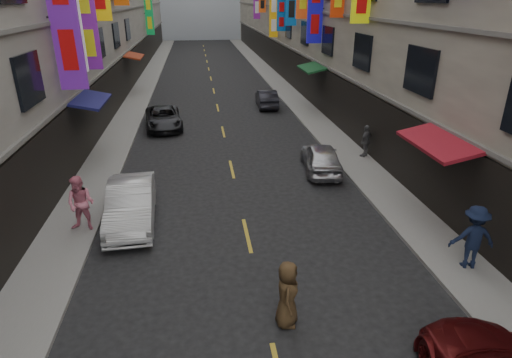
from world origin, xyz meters
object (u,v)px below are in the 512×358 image
object	(u,v)px
car_left_mid	(131,204)
car_right_far	(267,98)
pedestrian_rnear	(473,237)
pedestrian_rfar	(366,141)
car_right_mid	(321,157)
pedestrian_lfar	(81,204)
pedestrian_crossing	(287,294)
car_left_far	(163,118)
scooter_far_right	(321,157)

from	to	relation	value
car_left_mid	car_right_far	world-z (taller)	car_left_mid
pedestrian_rnear	pedestrian_rfar	distance (m)	9.35
car_right_mid	pedestrian_rnear	size ratio (longest dim) A/B	1.99
pedestrian_lfar	pedestrian_crossing	bearing A→B (deg)	-29.76
pedestrian_rnear	car_left_far	bearing A→B (deg)	-48.42
car_left_mid	car_right_far	size ratio (longest dim) A/B	1.16
pedestrian_rnear	pedestrian_rfar	bearing A→B (deg)	-82.19
pedestrian_lfar	scooter_far_right	bearing A→B (deg)	39.15
pedestrian_rfar	car_right_mid	bearing A→B (deg)	-14.73
pedestrian_lfar	pedestrian_rfar	bearing A→B (deg)	37.00
scooter_far_right	car_left_far	world-z (taller)	car_left_far
scooter_far_right	car_left_mid	distance (m)	9.19
car_right_far	pedestrian_lfar	xyz separation A→B (m)	(-8.92, -16.79, 0.45)
car_right_mid	pedestrian_lfar	world-z (taller)	pedestrian_lfar
pedestrian_lfar	car_right_far	bearing A→B (deg)	74.09
car_right_mid	pedestrian_lfar	distance (m)	10.34
pedestrian_lfar	pedestrian_rfar	distance (m)	13.23
pedestrian_rnear	car_right_far	bearing A→B (deg)	-72.10
car_right_far	pedestrian_rfar	world-z (taller)	pedestrian_rfar
car_left_far	pedestrian_rnear	bearing A→B (deg)	-65.51
car_left_far	pedestrian_crossing	world-z (taller)	pedestrian_crossing
car_left_far	pedestrian_crossing	distance (m)	18.02
pedestrian_crossing	pedestrian_lfar	bearing A→B (deg)	59.61
car_left_mid	car_right_mid	xyz separation A→B (m)	(7.89, 3.80, -0.07)
scooter_far_right	car_right_far	world-z (taller)	car_right_far
scooter_far_right	car_left_mid	xyz separation A→B (m)	(-8.07, -4.40, 0.28)
car_right_mid	pedestrian_crossing	distance (m)	10.18
car_left_mid	pedestrian_rnear	size ratio (longest dim) A/B	2.28
scooter_far_right	pedestrian_rnear	world-z (taller)	pedestrian_rnear
car_left_mid	pedestrian_rfar	xyz separation A→B (m)	(10.49, 5.09, 0.19)
car_right_mid	pedestrian_rnear	world-z (taller)	pedestrian_rnear
scooter_far_right	pedestrian_rfar	distance (m)	2.56
car_left_far	pedestrian_rfar	xyz separation A→B (m)	(10.10, -6.75, 0.29)
pedestrian_crossing	car_right_mid	bearing A→B (deg)	-8.92
pedestrian_rnear	pedestrian_rfar	xyz separation A→B (m)	(0.47, 9.34, -0.17)
scooter_far_right	pedestrian_rnear	size ratio (longest dim) A/B	0.90
car_left_mid	pedestrian_rfar	bearing A→B (deg)	22.63
car_left_far	pedestrian_rfar	distance (m)	12.15
car_left_mid	car_right_mid	size ratio (longest dim) A/B	1.15
car_right_mid	pedestrian_rfar	size ratio (longest dim) A/B	2.43
car_right_mid	car_right_far	xyz separation A→B (m)	(-0.48, 12.50, -0.03)
car_right_mid	car_left_mid	bearing A→B (deg)	32.48
car_right_far	pedestrian_crossing	world-z (taller)	pedestrian_crossing
car_right_far	pedestrian_lfar	world-z (taller)	pedestrian_lfar
pedestrian_lfar	pedestrian_rfar	xyz separation A→B (m)	(12.00, 5.58, -0.17)
car_right_mid	pedestrian_rnear	distance (m)	8.34
car_left_mid	pedestrian_rfar	size ratio (longest dim) A/B	2.78
scooter_far_right	pedestrian_rnear	xyz separation A→B (m)	(1.96, -8.66, 0.64)
car_right_far	pedestrian_rnear	world-z (taller)	pedestrian_rnear
car_right_far	pedestrian_lfar	size ratio (longest dim) A/B	1.98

